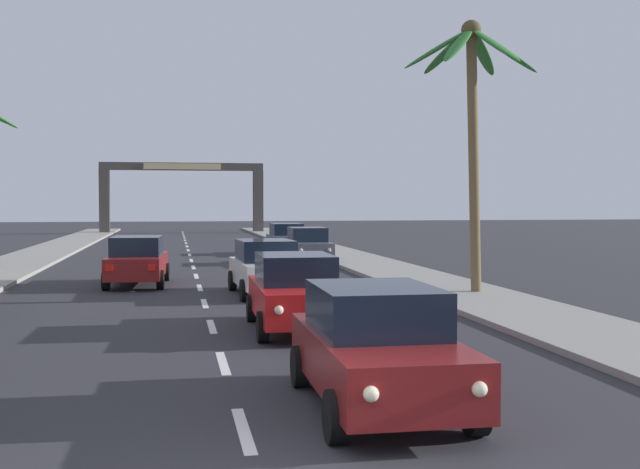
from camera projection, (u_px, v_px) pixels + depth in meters
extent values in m
cube|color=gray|center=(415.00, 278.00, 28.29)|extent=(3.20, 110.00, 0.14)
cube|color=silver|center=(243.00, 430.00, 9.68)|extent=(0.16, 2.00, 0.01)
cube|color=silver|center=(223.00, 363.00, 13.71)|extent=(0.16, 2.00, 0.01)
cube|color=silver|center=(212.00, 326.00, 17.73)|extent=(0.16, 2.00, 0.01)
cube|color=silver|center=(205.00, 303.00, 21.76)|extent=(0.16, 2.00, 0.01)
cube|color=silver|center=(200.00, 288.00, 25.79)|extent=(0.16, 2.00, 0.01)
cube|color=silver|center=(196.00, 276.00, 29.82)|extent=(0.16, 2.00, 0.01)
cube|color=silver|center=(193.00, 267.00, 33.85)|extent=(0.16, 2.00, 0.01)
cube|color=silver|center=(191.00, 260.00, 37.87)|extent=(0.16, 2.00, 0.01)
cube|color=silver|center=(190.00, 255.00, 41.90)|extent=(0.16, 2.00, 0.01)
cube|color=silver|center=(188.00, 250.00, 45.93)|extent=(0.16, 2.00, 0.01)
cube|color=silver|center=(187.00, 246.00, 49.96)|extent=(0.16, 2.00, 0.01)
cube|color=silver|center=(186.00, 243.00, 53.99)|extent=(0.16, 2.00, 0.01)
cube|color=silver|center=(185.00, 240.00, 58.01)|extent=(0.16, 2.00, 0.01)
cube|color=silver|center=(184.00, 238.00, 62.04)|extent=(0.16, 2.00, 0.01)
cube|color=silver|center=(184.00, 236.00, 66.07)|extent=(0.16, 2.00, 0.01)
cube|color=silver|center=(183.00, 234.00, 70.10)|extent=(0.16, 2.00, 0.01)
cube|color=silver|center=(183.00, 232.00, 74.13)|extent=(0.16, 2.00, 0.01)
cube|color=maroon|center=(377.00, 359.00, 10.65)|extent=(1.81, 4.32, 0.72)
cube|color=black|center=(375.00, 309.00, 10.77)|extent=(1.63, 2.22, 0.64)
cylinder|color=black|center=(475.00, 410.00, 9.42)|extent=(0.23, 0.64, 0.64)
cylinder|color=black|center=(336.00, 417.00, 9.12)|extent=(0.23, 0.64, 0.64)
cylinder|color=black|center=(408.00, 362.00, 12.22)|extent=(0.23, 0.64, 0.64)
cylinder|color=black|center=(300.00, 366.00, 11.92)|extent=(0.23, 0.64, 0.64)
sphere|color=#F9EFC6|center=(480.00, 389.00, 8.62)|extent=(0.18, 0.18, 0.18)
sphere|color=#F9EFC6|center=(371.00, 394.00, 8.41)|extent=(0.18, 0.18, 0.18)
cube|color=red|center=(384.00, 326.00, 12.89)|extent=(0.24, 0.06, 0.20)
cube|color=red|center=(305.00, 328.00, 12.66)|extent=(0.24, 0.06, 0.20)
cube|color=red|center=(296.00, 300.00, 17.20)|extent=(1.84, 4.33, 0.72)
cube|color=black|center=(295.00, 269.00, 17.32)|extent=(1.64, 2.23, 0.64)
cylinder|color=black|center=(347.00, 325.00, 15.96)|extent=(0.23, 0.64, 0.64)
cylinder|color=black|center=(263.00, 327.00, 15.67)|extent=(0.23, 0.64, 0.64)
cylinder|color=black|center=(323.00, 307.00, 18.75)|extent=(0.23, 0.64, 0.64)
cylinder|color=black|center=(252.00, 308.00, 18.47)|extent=(0.23, 0.64, 0.64)
sphere|color=#F9EFC6|center=(342.00, 309.00, 15.16)|extent=(0.18, 0.18, 0.18)
sphere|color=#F9EFC6|center=(279.00, 310.00, 14.95)|extent=(0.18, 0.18, 0.18)
cube|color=red|center=(310.00, 284.00, 19.43)|extent=(0.24, 0.06, 0.20)
cube|color=red|center=(257.00, 285.00, 19.21)|extent=(0.24, 0.06, 0.20)
cube|color=silver|center=(266.00, 273.00, 23.78)|extent=(1.96, 4.38, 0.72)
cube|color=black|center=(265.00, 250.00, 23.90)|extent=(1.70, 2.27, 0.64)
cylinder|color=black|center=(303.00, 289.00, 22.62)|extent=(0.25, 0.65, 0.64)
cylinder|color=black|center=(244.00, 290.00, 22.22)|extent=(0.25, 0.65, 0.64)
cylinder|color=black|center=(285.00, 279.00, 25.37)|extent=(0.25, 0.65, 0.64)
cylinder|color=black|center=(232.00, 281.00, 24.98)|extent=(0.25, 0.65, 0.64)
sphere|color=#F9EFC6|center=(300.00, 276.00, 21.81)|extent=(0.18, 0.18, 0.18)
sphere|color=#F9EFC6|center=(257.00, 277.00, 21.53)|extent=(0.18, 0.18, 0.18)
cube|color=red|center=(275.00, 264.00, 26.03)|extent=(0.24, 0.07, 0.20)
cube|color=red|center=(236.00, 264.00, 25.73)|extent=(0.24, 0.07, 0.20)
cube|color=maroon|center=(138.00, 265.00, 26.53)|extent=(2.00, 4.39, 0.72)
cube|color=black|center=(137.00, 246.00, 26.35)|extent=(1.72, 2.29, 0.64)
cylinder|color=black|center=(117.00, 273.00, 27.84)|extent=(0.26, 0.65, 0.64)
cylinder|color=black|center=(166.00, 272.00, 28.06)|extent=(0.26, 0.65, 0.64)
cylinder|color=black|center=(106.00, 280.00, 25.03)|extent=(0.26, 0.65, 0.64)
cylinder|color=black|center=(160.00, 280.00, 25.25)|extent=(0.26, 0.65, 0.64)
sphere|color=#B2B2AD|center=(126.00, 259.00, 28.59)|extent=(0.18, 0.18, 0.18)
sphere|color=#B2B2AD|center=(161.00, 258.00, 28.76)|extent=(0.18, 0.18, 0.18)
cube|color=red|center=(109.00, 268.00, 24.30)|extent=(0.24, 0.07, 0.20)
cube|color=red|center=(152.00, 268.00, 24.47)|extent=(0.24, 0.07, 0.20)
cube|color=#4C515B|center=(287.00, 242.00, 42.43)|extent=(1.77, 4.30, 0.72)
cube|color=black|center=(286.00, 229.00, 42.55)|extent=(1.60, 2.20, 0.64)
cylinder|color=black|center=(307.00, 250.00, 41.22)|extent=(0.22, 0.64, 0.64)
cylinder|color=black|center=(274.00, 250.00, 40.90)|extent=(0.22, 0.64, 0.64)
cylinder|color=black|center=(298.00, 247.00, 44.00)|extent=(0.22, 0.64, 0.64)
cylinder|color=black|center=(268.00, 247.00, 43.68)|extent=(0.22, 0.64, 0.64)
sphere|color=#B2B2AD|center=(305.00, 242.00, 40.42)|extent=(0.18, 0.18, 0.18)
sphere|color=#B2B2AD|center=(281.00, 242.00, 40.19)|extent=(0.18, 0.18, 0.18)
cube|color=red|center=(293.00, 238.00, 44.67)|extent=(0.24, 0.06, 0.20)
cube|color=red|center=(270.00, 238.00, 44.43)|extent=(0.24, 0.06, 0.20)
cube|color=#4C515B|center=(308.00, 249.00, 35.75)|extent=(1.87, 4.34, 0.72)
cube|color=black|center=(307.00, 234.00, 35.87)|extent=(1.66, 2.24, 0.64)
cylinder|color=black|center=(332.00, 259.00, 34.50)|extent=(0.24, 0.65, 0.64)
cylinder|color=black|center=(293.00, 259.00, 34.23)|extent=(0.24, 0.65, 0.64)
cylinder|color=black|center=(321.00, 255.00, 37.30)|extent=(0.24, 0.65, 0.64)
cylinder|color=black|center=(286.00, 255.00, 37.03)|extent=(0.24, 0.65, 0.64)
sphere|color=#B2B2AD|center=(329.00, 250.00, 33.71)|extent=(0.18, 0.18, 0.18)
sphere|color=#B2B2AD|center=(301.00, 250.00, 33.51)|extent=(0.18, 0.18, 0.18)
cube|color=red|center=(315.00, 244.00, 37.98)|extent=(0.24, 0.07, 0.20)
cube|color=red|center=(288.00, 245.00, 37.77)|extent=(0.24, 0.07, 0.20)
cylinder|color=brown|center=(474.00, 165.00, 23.37)|extent=(0.54, 0.31, 7.93)
ellipsoid|color=#2D702D|center=(504.00, 50.00, 23.18)|extent=(2.09, 0.83, 1.44)
ellipsoid|color=#2D702D|center=(482.00, 53.00, 24.12)|extent=(1.71, 1.91, 1.22)
ellipsoid|color=#2D702D|center=(447.00, 52.00, 24.10)|extent=(1.19, 2.18, 1.18)
ellipsoid|color=#2D702D|center=(438.00, 48.00, 23.08)|extent=(2.12, 0.53, 1.35)
ellipsoid|color=#2D702D|center=(459.00, 44.00, 22.36)|extent=(1.69, 1.80, 1.40)
ellipsoid|color=#2D702D|center=(495.00, 44.00, 22.36)|extent=(1.10, 2.08, 1.40)
sphere|color=#4C4223|center=(471.00, 30.00, 23.19)|extent=(0.60, 0.60, 0.60)
cube|color=#423D38|center=(104.00, 202.00, 70.08)|extent=(0.90, 0.90, 5.76)
cube|color=#423D38|center=(258.00, 202.00, 72.65)|extent=(0.90, 0.90, 5.76)
cube|color=#423D38|center=(182.00, 167.00, 71.23)|extent=(14.81, 0.60, 0.70)
cube|color=tan|center=(182.00, 166.00, 70.92)|extent=(6.95, 0.08, 0.56)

